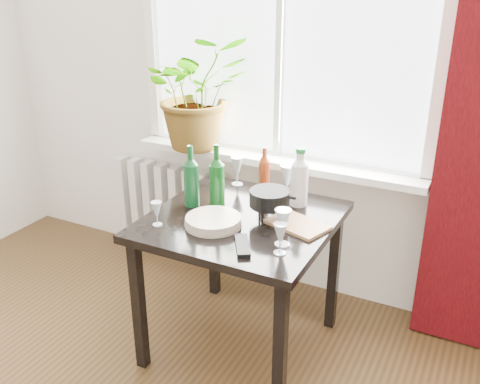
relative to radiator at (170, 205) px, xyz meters
The scene contains 18 objects.
window 1.43m from the radiator, ahead, with size 1.72×0.08×1.62m.
windowsill 0.87m from the radiator, ahead, with size 1.72×0.20×0.04m.
radiator is the anchor object (origin of this frame).
table 1.09m from the radiator, 36.54° to the right, with size 0.85×0.85×0.74m.
potted_plant 0.84m from the radiator, 13.20° to the right, with size 0.59×0.51×0.65m, color #40761F.
wine_bottle_left 0.98m from the radiator, 47.41° to the right, with size 0.07×0.07×0.31m, color #0C411B, non-canonical shape.
wine_bottle_right 1.02m from the radiator, 39.56° to the right, with size 0.07×0.07×0.32m, color #0D4313, non-canonical shape.
bottle_amber 0.98m from the radiator, 19.25° to the right, with size 0.06×0.06×0.24m, color maroon, non-canonical shape.
cleaning_bottle 1.21m from the radiator, 19.66° to the right, with size 0.09×0.09×0.30m, color silver, non-canonical shape.
wineglass_front_right 1.45m from the radiator, 35.24° to the right, with size 0.07×0.07×0.17m, color silver, non-canonical shape.
wineglass_far_right 1.50m from the radiator, 37.16° to the right, with size 0.06×0.06×0.14m, color silver, non-canonical shape.
wineglass_back_center 1.10m from the radiator, 18.22° to the right, with size 0.08×0.08×0.18m, color silver, non-canonical shape.
wineglass_back_left 0.83m from the radiator, 22.99° to the right, with size 0.07×0.07×0.16m, color silver, non-canonical shape.
wineglass_front_left 1.12m from the radiator, 58.38° to the right, with size 0.05×0.05×0.12m, color silver, non-canonical shape.
plate_stack 1.15m from the radiator, 44.77° to the right, with size 0.26×0.26×0.04m, color beige.
fondue_pot 1.22m from the radiator, 31.18° to the right, with size 0.22×0.19×0.15m, color black, non-canonical shape.
tv_remote 1.38m from the radiator, 42.19° to the right, with size 0.05×0.19×0.02m, color black.
cutting_board 1.32m from the radiator, 28.03° to the right, with size 0.27×0.18×0.01m, color #9F7248.
Camera 1 is at (1.13, -0.50, 1.84)m, focal length 40.00 mm.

